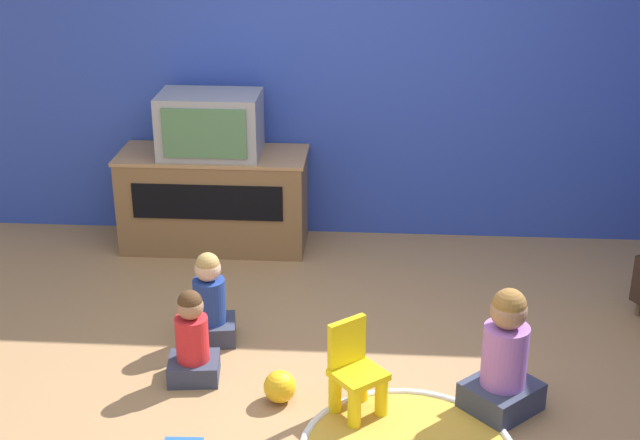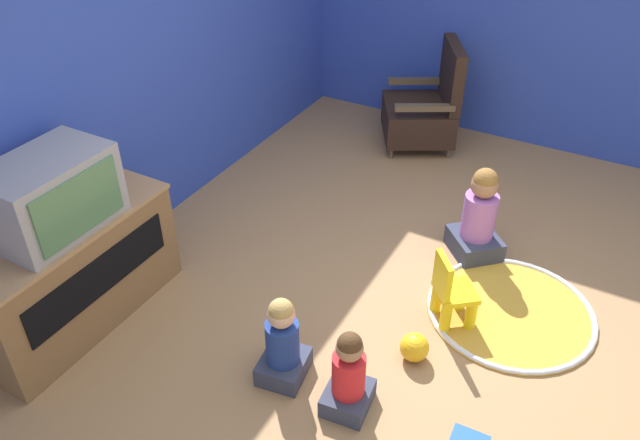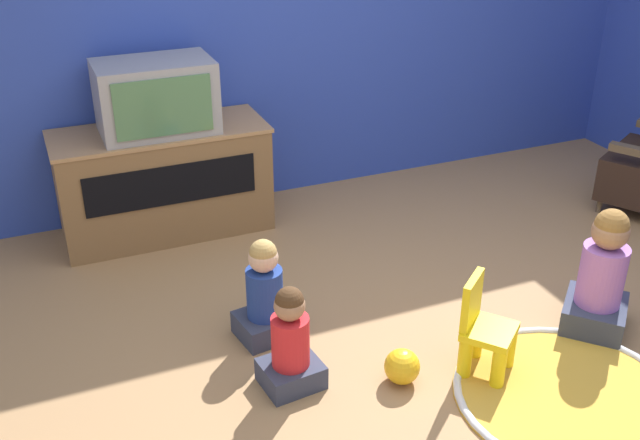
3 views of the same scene
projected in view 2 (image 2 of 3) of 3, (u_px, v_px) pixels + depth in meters
name	position (u px, v px, depth m)	size (l,w,h in m)	color
ground_plane	(405.00, 313.00, 3.99)	(30.00, 30.00, 0.00)	#9E754C
wall_back	(109.00, 64.00, 4.03)	(5.81, 0.12, 2.59)	#2D47B2
wall_right	(595.00, 6.00, 5.06)	(0.12, 5.20, 2.59)	#2D47B2
tv_cabinet	(70.00, 271.00, 3.77)	(1.34, 0.55, 0.70)	brown
television	(51.00, 195.00, 3.44)	(0.70, 0.45, 0.44)	#939399
black_armchair	(425.00, 109.00, 5.66)	(0.86, 0.85, 0.95)	brown
yellow_kid_chair	(452.00, 295.00, 3.82)	(0.33, 0.33, 0.50)	yellow
play_mat	(511.00, 311.00, 4.00)	(1.07, 1.07, 0.04)	gold
child_watching_left	(348.00, 376.00, 3.27)	(0.30, 0.27, 0.54)	#33384C
child_watching_center	(479.00, 218.00, 4.34)	(0.47, 0.47, 0.69)	#33384C
child_watching_right	(283.00, 344.00, 3.45)	(0.32, 0.29, 0.56)	#33384C
toy_ball	(414.00, 347.00, 3.64)	(0.17, 0.17, 0.17)	yellow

